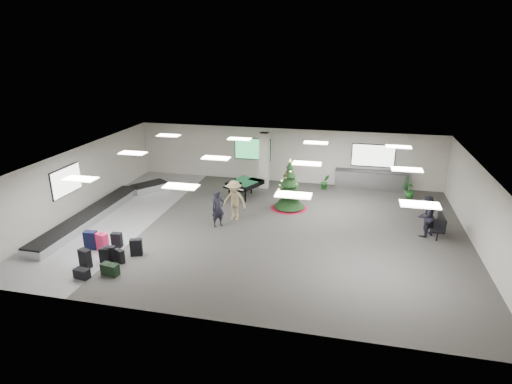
% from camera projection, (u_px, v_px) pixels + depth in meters
% --- Properties ---
extents(ground, '(18.00, 18.00, 0.00)m').
position_uv_depth(ground, '(260.00, 228.00, 19.38)').
color(ground, '#3C3A36').
rests_on(ground, ground).
extents(room_envelope, '(18.02, 14.02, 3.21)m').
position_uv_depth(room_envelope, '(255.00, 174.00, 19.30)').
color(room_envelope, '#B8B2A8').
rests_on(room_envelope, ground).
extents(baggage_carousel, '(2.28, 9.71, 0.43)m').
position_uv_depth(baggage_carousel, '(103.00, 210.00, 20.88)').
color(baggage_carousel, silver).
rests_on(baggage_carousel, ground).
extents(service_counter, '(4.05, 0.65, 1.08)m').
position_uv_depth(service_counter, '(371.00, 180.00, 24.26)').
color(service_counter, silver).
rests_on(service_counter, ground).
extents(suitcase_0, '(0.43, 0.28, 0.64)m').
position_uv_depth(suitcase_0, '(110.00, 254.00, 16.33)').
color(suitcase_0, black).
rests_on(suitcase_0, ground).
extents(suitcase_1, '(0.42, 0.28, 0.60)m').
position_uv_depth(suitcase_1, '(105.00, 255.00, 16.25)').
color(suitcase_1, black).
rests_on(suitcase_1, ground).
extents(pink_suitcase, '(0.54, 0.41, 0.77)m').
position_uv_depth(pink_suitcase, '(102.00, 242.00, 17.12)').
color(pink_suitcase, '#D51B4E').
rests_on(pink_suitcase, ground).
extents(suitcase_3, '(0.51, 0.39, 0.71)m').
position_uv_depth(suitcase_3, '(136.00, 247.00, 16.77)').
color(suitcase_3, black).
rests_on(suitcase_3, ground).
extents(navy_suitcase, '(0.53, 0.35, 0.79)m').
position_uv_depth(navy_suitcase, '(91.00, 240.00, 17.26)').
color(navy_suitcase, black).
rests_on(navy_suitcase, ground).
extents(suitcase_5, '(0.53, 0.41, 0.73)m').
position_uv_depth(suitcase_5, '(85.00, 258.00, 15.89)').
color(suitcase_5, black).
rests_on(suitcase_5, ground).
extents(green_duffel, '(0.68, 0.42, 0.45)m').
position_uv_depth(green_duffel, '(110.00, 269.00, 15.40)').
color(green_duffel, black).
rests_on(green_duffel, ground).
extents(suitcase_7, '(0.41, 0.34, 0.55)m').
position_uv_depth(suitcase_7, '(120.00, 256.00, 16.23)').
color(suitcase_7, black).
rests_on(suitcase_7, ground).
extents(suitcase_8, '(0.44, 0.28, 0.64)m').
position_uv_depth(suitcase_8, '(117.00, 240.00, 17.47)').
color(suitcase_8, black).
rests_on(suitcase_8, ground).
extents(black_duffel, '(0.59, 0.39, 0.38)m').
position_uv_depth(black_duffel, '(82.00, 274.00, 15.19)').
color(black_duffel, black).
rests_on(black_duffel, ground).
extents(christmas_tree, '(1.83, 1.83, 2.61)m').
position_uv_depth(christmas_tree, '(289.00, 191.00, 21.35)').
color(christmas_tree, maroon).
rests_on(christmas_tree, ground).
extents(grand_piano, '(1.95, 2.18, 1.03)m').
position_uv_depth(grand_piano, '(244.00, 184.00, 23.00)').
color(grand_piano, black).
rests_on(grand_piano, ground).
extents(bench, '(0.54, 1.56, 0.98)m').
position_uv_depth(bench, '(438.00, 223.00, 18.45)').
color(bench, black).
rests_on(bench, ground).
extents(traveler_a, '(0.73, 0.73, 1.71)m').
position_uv_depth(traveler_a, '(218.00, 209.00, 19.27)').
color(traveler_a, black).
rests_on(traveler_a, ground).
extents(traveler_b, '(1.37, 0.96, 1.93)m').
position_uv_depth(traveler_b, '(234.00, 200.00, 19.95)').
color(traveler_b, '#99895E').
rests_on(traveler_b, ground).
extents(traveler_bench, '(1.12, 1.11, 1.82)m').
position_uv_depth(traveler_bench, '(426.00, 216.00, 18.27)').
color(traveler_bench, black).
rests_on(traveler_bench, ground).
extents(potted_plant_left, '(0.60, 0.55, 0.88)m').
position_uv_depth(potted_plant_left, '(325.00, 182.00, 24.28)').
color(potted_plant_left, '#154315').
rests_on(potted_plant_left, ground).
extents(potted_plant_right, '(0.67, 0.67, 0.85)m').
position_uv_depth(potted_plant_right, '(410.00, 190.00, 22.91)').
color(potted_plant_right, '#154315').
rests_on(potted_plant_right, ground).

